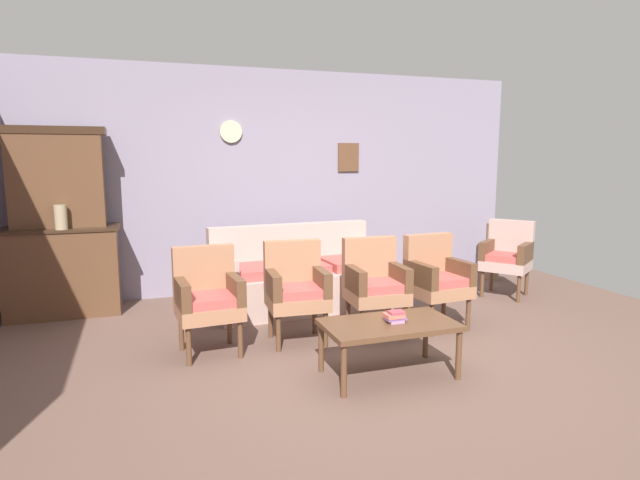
# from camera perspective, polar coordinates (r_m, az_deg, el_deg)

# --- Properties ---
(ground_plane) EXTENTS (7.68, 7.68, 0.00)m
(ground_plane) POSITION_cam_1_polar(r_m,az_deg,el_deg) (4.43, 4.66, -12.95)
(ground_plane) COLOR brown
(wall_back_with_decor) EXTENTS (6.40, 0.09, 2.70)m
(wall_back_with_decor) POSITION_cam_1_polar(r_m,az_deg,el_deg) (6.61, -4.37, 6.32)
(wall_back_with_decor) COLOR gray
(wall_back_with_decor) RESTS_ON ground
(side_cabinet) EXTENTS (1.16, 0.55, 0.93)m
(side_cabinet) POSITION_cam_1_polar(r_m,az_deg,el_deg) (6.18, -25.98, -3.02)
(side_cabinet) COLOR brown
(side_cabinet) RESTS_ON ground
(cabinet_upper_hutch) EXTENTS (0.99, 0.38, 1.03)m
(cabinet_upper_hutch) POSITION_cam_1_polar(r_m,az_deg,el_deg) (6.15, -26.52, 6.14)
(cabinet_upper_hutch) COLOR brown
(cabinet_upper_hutch) RESTS_ON side_cabinet
(vase_on_cabinet) EXTENTS (0.12, 0.12, 0.25)m
(vase_on_cabinet) POSITION_cam_1_polar(r_m,az_deg,el_deg) (5.91, -26.20, 2.24)
(vase_on_cabinet) COLOR tan
(vase_on_cabinet) RESTS_ON side_cabinet
(floral_couch) EXTENTS (1.93, 0.93, 0.90)m
(floral_couch) POSITION_cam_1_polar(r_m,az_deg,el_deg) (5.85, -2.33, -4.16)
(floral_couch) COLOR tan
(floral_couch) RESTS_ON ground
(armchair_near_couch_end) EXTENTS (0.55, 0.53, 0.90)m
(armchair_near_couch_end) POSITION_cam_1_polar(r_m,az_deg,el_deg) (4.57, -12.03, -5.86)
(armchair_near_couch_end) COLOR #9E6B4C
(armchair_near_couch_end) RESTS_ON ground
(armchair_by_doorway) EXTENTS (0.55, 0.52, 0.90)m
(armchair_by_doorway) POSITION_cam_1_polar(r_m,az_deg,el_deg) (4.76, -2.61, -5.07)
(armchair_by_doorway) COLOR #9E6B4C
(armchair_by_doorway) RESTS_ON ground
(armchair_row_middle) EXTENTS (0.55, 0.52, 0.90)m
(armchair_row_middle) POSITION_cam_1_polar(r_m,az_deg,el_deg) (4.97, 5.92, -4.51)
(armchair_row_middle) COLOR #9E6B4C
(armchair_row_middle) RESTS_ON ground
(armchair_near_cabinet) EXTENTS (0.56, 0.53, 0.90)m
(armchair_near_cabinet) POSITION_cam_1_polar(r_m,az_deg,el_deg) (5.27, 12.44, -3.89)
(armchair_near_cabinet) COLOR #9E6B4C
(armchair_near_cabinet) RESTS_ON ground
(wingback_chair_by_fireplace) EXTENTS (0.70, 0.71, 0.90)m
(wingback_chair_by_fireplace) POSITION_cam_1_polar(r_m,az_deg,el_deg) (6.69, 19.56, -1.49)
(wingback_chair_by_fireplace) COLOR tan
(wingback_chair_by_fireplace) RESTS_ON ground
(coffee_table) EXTENTS (1.00, 0.56, 0.42)m
(coffee_table) POSITION_cam_1_polar(r_m,az_deg,el_deg) (4.07, 7.47, -9.40)
(coffee_table) COLOR brown
(coffee_table) RESTS_ON ground
(book_stack_on_table) EXTENTS (0.16, 0.11, 0.09)m
(book_stack_on_table) POSITION_cam_1_polar(r_m,az_deg,el_deg) (4.05, 8.10, -8.20)
(book_stack_on_table) COLOR #A97B9F
(book_stack_on_table) RESTS_ON coffee_table
(floor_vase_by_wall) EXTENTS (0.19, 0.19, 0.77)m
(floor_vase_by_wall) POSITION_cam_1_polar(r_m,az_deg,el_deg) (7.54, 18.15, -1.17)
(floor_vase_by_wall) COLOR #84684A
(floor_vase_by_wall) RESTS_ON ground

